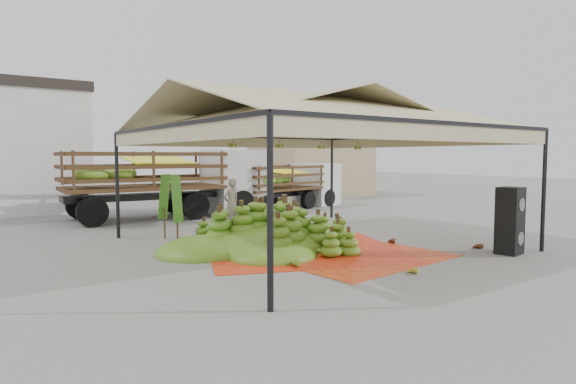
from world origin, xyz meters
TOP-DOWN VIEW (x-y plane):
  - ground at (0.00, 0.00)m, footprint 90.00×90.00m
  - canopy_tent at (0.00, 0.00)m, footprint 8.10×8.10m
  - building_tan at (10.00, 13.00)m, footprint 6.30×5.30m
  - tarp_left at (-0.71, -0.40)m, footprint 6.02×5.90m
  - tarp_right at (-0.19, -1.34)m, footprint 4.33×4.51m
  - banana_heap at (-1.41, 0.23)m, footprint 5.69×4.78m
  - hand_yellow_a at (-0.47, -3.70)m, footprint 0.43×0.38m
  - hand_yellow_b at (-0.40, -1.61)m, footprint 0.55×0.50m
  - hand_red_a at (1.73, -1.06)m, footprint 0.55×0.52m
  - hand_red_b at (2.92, -2.93)m, footprint 0.47×0.40m
  - hand_green at (-2.05, -1.80)m, footprint 0.62×0.59m
  - hanging_bunches at (0.52, 1.28)m, footprint 4.74×0.24m
  - speaker_stack at (3.05, -3.70)m, footprint 0.65×0.59m
  - banana_leaves at (-2.77, 2.67)m, footprint 0.96×1.36m
  - vendor at (-0.55, 3.58)m, footprint 0.67×0.52m
  - truck_left at (-0.74, 7.67)m, footprint 7.67×2.93m
  - truck_right at (4.78, 7.84)m, footprint 6.13×3.26m

SIDE VIEW (x-z plane):
  - ground at x=0.00m, z-range 0.00..0.00m
  - banana_leaves at x=-2.77m, z-range -1.85..1.85m
  - tarp_right at x=-0.19m, z-range 0.00..0.01m
  - tarp_left at x=-0.71m, z-range 0.00..0.01m
  - hand_yellow_a at x=-0.47m, z-range 0.00..0.17m
  - hand_red_b at x=2.92m, z-range 0.00..0.19m
  - hand_red_a at x=1.73m, z-range 0.00..0.19m
  - hand_yellow_b at x=-0.40m, z-range 0.00..0.20m
  - hand_green at x=-2.05m, z-range 0.00..0.22m
  - banana_heap at x=-1.41m, z-range 0.00..1.16m
  - speaker_stack at x=3.05m, z-range 0.00..1.61m
  - vendor at x=-0.55m, z-range 0.00..1.64m
  - truck_right at x=4.78m, z-range 0.23..2.24m
  - truck_left at x=-0.74m, z-range 0.30..2.90m
  - building_tan at x=10.00m, z-range 0.02..4.12m
  - hanging_bunches at x=0.52m, z-range 2.52..2.72m
  - canopy_tent at x=0.00m, z-range 1.30..5.30m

